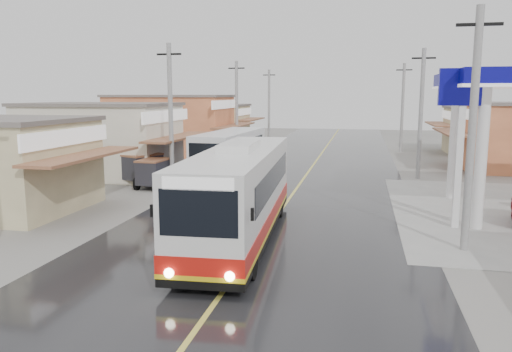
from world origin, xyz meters
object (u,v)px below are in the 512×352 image
(tricycle_near, at_px, (153,172))
(second_bus, at_px, (230,153))
(coach_bus, at_px, (240,193))
(cyclist, at_px, (206,180))
(tricycle_far, at_px, (142,167))
(tyre_stack, at_px, (188,187))

(tricycle_near, bearing_deg, second_bus, 57.46)
(second_bus, height_order, tricycle_near, second_bus)
(coach_bus, distance_m, cyclist, 9.00)
(coach_bus, relative_size, second_bus, 1.29)
(coach_bus, height_order, tricycle_near, coach_bus)
(cyclist, xyz_separation_m, tricycle_near, (-3.30, 0.57, 0.26))
(second_bus, height_order, tricycle_far, second_bus)
(tricycle_near, xyz_separation_m, tricycle_far, (-1.23, 1.31, 0.07))
(tricycle_far, height_order, tyre_stack, tricycle_far)
(second_bus, relative_size, cyclist, 4.25)
(coach_bus, xyz_separation_m, tricycle_far, (-8.40, 9.94, -0.70))
(cyclist, relative_size, tricycle_near, 0.94)
(cyclist, relative_size, tricycle_far, 0.77)
(coach_bus, distance_m, tricycle_near, 11.24)
(second_bus, bearing_deg, cyclist, -86.62)
(tricycle_near, distance_m, tricycle_far, 1.80)
(tyre_stack, bearing_deg, coach_bus, -58.93)
(tricycle_near, height_order, tyre_stack, tricycle_near)
(second_bus, bearing_deg, tricycle_near, -122.35)
(cyclist, height_order, tyre_stack, cyclist)
(second_bus, height_order, tyre_stack, second_bus)
(coach_bus, bearing_deg, cyclist, 112.40)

